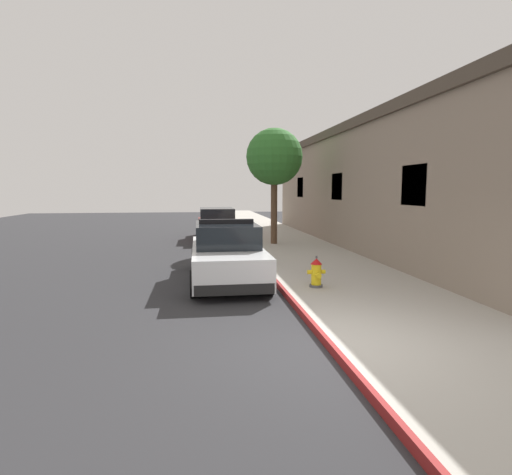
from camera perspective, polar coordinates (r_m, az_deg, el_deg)
ground_plane at (r=16.35m, az=-15.31°, el=-2.72°), size 30.48×60.00×0.20m
sidewalk_pavement at (r=16.66m, az=5.61°, el=-1.75°), size 3.72×60.00×0.14m
curb_painted_edge at (r=16.32m, az=-0.89°, el=-1.89°), size 0.08×60.00×0.14m
storefront_building at (r=18.81m, az=19.03°, el=6.47°), size 5.76×22.47×5.09m
police_cruiser at (r=11.40m, az=-4.05°, el=-2.20°), size 1.94×4.84×1.68m
parked_car_silver_ahead at (r=20.88m, az=-5.39°, el=1.79°), size 1.94×4.84×1.56m
fire_hydrant at (r=10.13m, az=8.28°, el=-4.81°), size 0.44×0.40×0.76m
street_tree at (r=18.00m, az=2.52°, el=10.90°), size 2.41×2.41×4.93m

